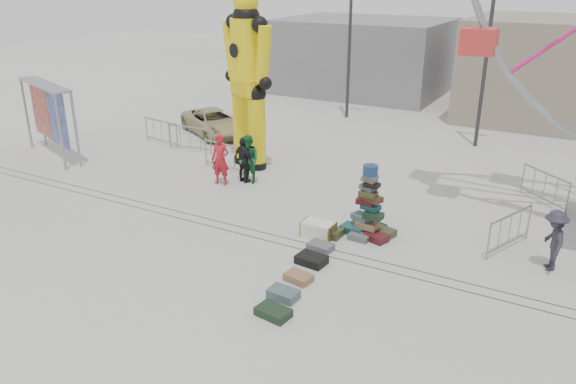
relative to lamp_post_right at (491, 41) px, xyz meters
The scene contains 26 objects.
ground 14.09m from the lamp_post_right, 103.39° to the right, with size 90.00×90.00×0.00m, color #9E9E99.
track_line_near 13.54m from the lamp_post_right, 104.01° to the right, with size 40.00×0.04×0.01m, color #47443F.
track_line_far 13.18m from the lamp_post_right, 104.46° to the right, with size 40.00×0.04×0.01m, color #47443F.
building_left 13.00m from the lamp_post_right, 135.30° to the left, with size 10.00×8.00×4.40m, color gray.
lamp_post_right is the anchor object (origin of this frame).
lamp_post_left 7.28m from the lamp_post_right, 164.05° to the left, with size 1.41×0.25×8.00m.
suitcase_tower 11.35m from the lamp_post_right, 94.99° to the right, with size 1.59×1.34×2.14m.
crash_test_dummy 10.17m from the lamp_post_right, 136.05° to the right, with size 2.68×1.36×6.80m.
banner_scaffold 18.12m from the lamp_post_right, 146.22° to the right, with size 4.14×2.08×3.01m.
steamer_trunk 12.39m from the lamp_post_right, 100.52° to the right, with size 0.95×0.55×0.44m, color silver.
row_case_0 12.20m from the lamp_post_right, 99.63° to the right, with size 0.81×0.55×0.22m, color #3B3E1F.
row_case_1 13.04m from the lamp_post_right, 97.91° to the right, with size 0.67×0.47×0.20m, color #5A5E62.
row_case_2 13.78m from the lamp_post_right, 96.88° to the right, with size 0.77×0.55×0.23m, color black.
row_case_3 14.66m from the lamp_post_right, 95.92° to the right, with size 0.66×0.47×0.19m, color #8E6848.
row_case_4 15.48m from the lamp_post_right, 95.33° to the right, with size 0.71×0.46×0.23m, color #485F67.
row_case_5 16.18m from the lamp_post_right, 94.48° to the right, with size 0.76×0.49×0.19m, color #192E1D.
barricade_dummy_a 14.42m from the lamp_post_right, 152.16° to the right, with size 2.00×0.10×1.10m, color gray, non-canonical shape.
barricade_dummy_b 13.06m from the lamp_post_right, 147.59° to the right, with size 2.00×0.10×1.10m, color gray, non-canonical shape.
barricade_dummy_c 11.85m from the lamp_post_right, 134.20° to the right, with size 2.00×0.10×1.10m, color gray, non-canonical shape.
barricade_wheel_front 10.76m from the lamp_post_right, 73.87° to the right, with size 2.00×0.10×1.10m, color gray, non-canonical shape.
barricade_wheel_back 7.59m from the lamp_post_right, 60.11° to the right, with size 2.00×0.10×1.10m, color gray, non-canonical shape.
pedestrian_red 12.20m from the lamp_post_right, 127.22° to the right, with size 0.67×0.44×1.84m, color #AF1922.
pedestrian_green 11.29m from the lamp_post_right, 125.97° to the right, with size 0.85×0.66×1.75m, color #165A2C.
pedestrian_black 11.44m from the lamp_post_right, 126.53° to the right, with size 0.98×0.41×1.68m, color black.
pedestrian_grey 11.55m from the lamp_post_right, 69.14° to the right, with size 1.04×0.60×1.62m, color #252532.
parked_suv 12.52m from the lamp_post_right, 160.09° to the right, with size 1.92×4.16×1.16m, color tan.
Camera 1 is at (7.32, -11.63, 7.17)m, focal length 35.00 mm.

